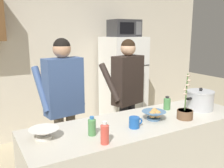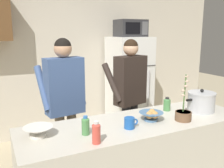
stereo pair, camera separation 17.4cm
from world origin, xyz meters
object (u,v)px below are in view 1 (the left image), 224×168
at_px(empty_bowl, 44,133).
at_px(bottle_near_edge, 105,133).
at_px(bottle_far_corner, 92,126).
at_px(coffee_mug, 135,122).
at_px(person_by_sink, 127,87).
at_px(refrigerator, 123,84).
at_px(bottle_mid_counter, 167,103).
at_px(microwave, 124,28).
at_px(cooking_pot, 200,100).
at_px(bread_bowl, 154,114).
at_px(potted_orchid, 185,112).
at_px(person_near_pot, 63,94).

xyz_separation_m(empty_bowl, bottle_near_edge, (0.36, -0.32, 0.04)).
distance_m(bottle_near_edge, bottle_far_corner, 0.19).
bearing_deg(bottle_near_edge, coffee_mug, 21.95).
bearing_deg(person_by_sink, bottle_near_edge, -129.49).
relative_size(refrigerator, person_by_sink, 1.00).
distance_m(bottle_mid_counter, bottle_far_corner, 1.00).
xyz_separation_m(bottle_near_edge, bottle_mid_counter, (0.97, 0.40, -0.01)).
height_order(microwave, cooking_pot, microwave).
relative_size(bread_bowl, potted_orchid, 0.52).
height_order(person_near_pot, bread_bowl, person_near_pot).
height_order(refrigerator, bottle_near_edge, refrigerator).
bearing_deg(potted_orchid, person_by_sink, 88.00).
relative_size(cooking_pot, bottle_mid_counter, 2.76).
bearing_deg(refrigerator, person_by_sink, -119.57).
bearing_deg(coffee_mug, bottle_mid_counter, 23.10).
relative_size(refrigerator, bottle_near_edge, 9.56).
bearing_deg(person_near_pot, cooking_pot, -36.07).
distance_m(person_by_sink, empty_bowl, 1.56).
bearing_deg(person_near_pot, coffee_mug, -72.74).
distance_m(coffee_mug, bottle_far_corner, 0.39).
height_order(person_near_pot, bottle_near_edge, person_near_pot).
bearing_deg(bottle_near_edge, person_by_sink, 50.51).
relative_size(cooking_pot, coffee_mug, 3.01).
relative_size(bottle_near_edge, potted_orchid, 0.40).
xyz_separation_m(person_by_sink, potted_orchid, (-0.04, -1.06, -0.04)).
distance_m(person_near_pot, bottle_mid_counter, 1.15).
distance_m(person_near_pot, bottle_far_corner, 0.93).
xyz_separation_m(person_near_pot, bottle_far_corner, (-0.08, -0.93, -0.04)).
bearing_deg(bread_bowl, bottle_far_corner, -177.02).
relative_size(refrigerator, bottle_mid_counter, 11.55).
bearing_deg(potted_orchid, coffee_mug, 174.54).
xyz_separation_m(cooking_pot, bottle_far_corner, (-1.29, -0.05, -0.02)).
xyz_separation_m(coffee_mug, bread_bowl, (0.27, 0.07, 0.00)).
bearing_deg(bread_bowl, refrigerator, 65.77).
bearing_deg(bread_bowl, bottle_mid_counter, 29.20).
distance_m(microwave, person_by_sink, 1.32).
bearing_deg(cooking_pot, person_by_sink, 109.59).
distance_m(microwave, coffee_mug, 2.38).
distance_m(microwave, potted_orchid, 2.21).
bearing_deg(microwave, cooking_pot, -96.57).
xyz_separation_m(microwave, empty_bowl, (-1.85, -1.76, -0.82)).
bearing_deg(refrigerator, empty_bowl, -136.05).
xyz_separation_m(cooking_pot, bottle_mid_counter, (-0.31, 0.17, -0.03)).
relative_size(microwave, cooking_pot, 1.22).
bearing_deg(empty_bowl, person_near_pot, 61.59).
bearing_deg(empty_bowl, bread_bowl, -5.39).
bearing_deg(coffee_mug, refrigerator, 60.20).
xyz_separation_m(empty_bowl, bottle_far_corner, (0.35, -0.13, 0.03)).
distance_m(refrigerator, bottle_near_edge, 2.58).
bearing_deg(bottle_far_corner, coffee_mug, -5.84).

